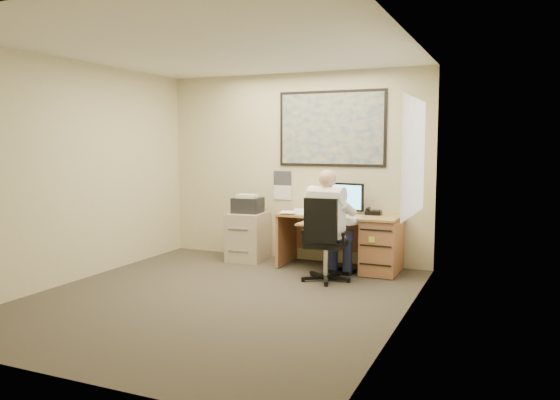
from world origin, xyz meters
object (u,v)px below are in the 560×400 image
at_px(desk, 364,238).
at_px(person, 327,225).
at_px(filing_cabinet, 248,232).
at_px(office_chair, 324,257).

height_order(desk, person, person).
xyz_separation_m(filing_cabinet, person, (1.43, -0.66, 0.28)).
relative_size(desk, office_chair, 1.53).
height_order(office_chair, person, person).
distance_m(desk, person, 0.77).
bearing_deg(desk, filing_cabinet, -179.75).
distance_m(filing_cabinet, office_chair, 1.61).
distance_m(desk, filing_cabinet, 1.73).
xyz_separation_m(filing_cabinet, office_chair, (1.42, -0.74, -0.11)).
xyz_separation_m(desk, office_chair, (-0.30, -0.74, -0.14)).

